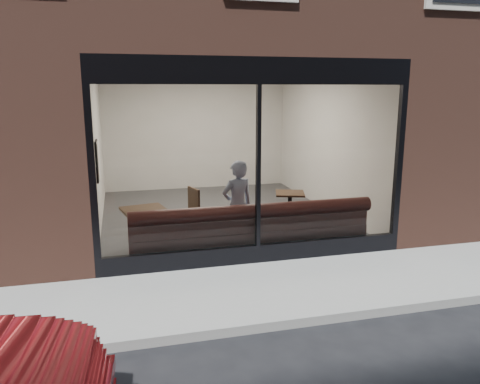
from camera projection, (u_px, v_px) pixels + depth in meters
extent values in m
plane|color=black|center=(306.00, 323.00, 5.60)|extent=(120.00, 120.00, 0.00)
cube|color=gray|center=(279.00, 288.00, 6.54)|extent=(40.00, 2.00, 0.01)
cube|color=gray|center=(308.00, 320.00, 5.54)|extent=(40.00, 0.10, 0.12)
cube|color=brown|center=(50.00, 134.00, 11.89)|extent=(2.50, 12.00, 3.20)
cube|color=brown|center=(322.00, 128.00, 13.73)|extent=(2.50, 12.00, 3.20)
cube|color=brown|center=(181.00, 123.00, 15.65)|extent=(5.00, 6.00, 3.20)
plane|color=#2D2D30|center=(219.00, 215.00, 10.32)|extent=(6.00, 6.00, 0.00)
plane|color=white|center=(218.00, 66.00, 9.63)|extent=(6.00, 6.00, 0.00)
plane|color=beige|center=(196.00, 131.00, 12.80)|extent=(5.00, 0.00, 5.00)
plane|color=beige|center=(97.00, 147.00, 9.37)|extent=(0.00, 6.00, 6.00)
plane|color=beige|center=(326.00, 140.00, 10.59)|extent=(0.00, 6.00, 6.00)
cube|color=black|center=(257.00, 254.00, 7.50)|extent=(5.00, 0.10, 0.30)
cube|color=black|center=(259.00, 71.00, 6.89)|extent=(5.00, 0.10, 0.40)
cube|color=black|center=(258.00, 168.00, 7.20)|extent=(0.06, 0.10, 2.50)
plane|color=white|center=(259.00, 168.00, 7.17)|extent=(4.80, 0.00, 4.80)
cube|color=#331213|center=(251.00, 241.00, 7.86)|extent=(4.00, 0.55, 0.45)
imported|color=#93A0BF|center=(237.00, 206.00, 7.97)|extent=(0.65, 0.51, 1.57)
cube|color=black|center=(144.00, 210.00, 7.85)|extent=(0.83, 0.83, 0.05)
cube|color=black|center=(290.00, 193.00, 9.12)|extent=(0.69, 0.69, 0.04)
cube|color=black|center=(185.00, 226.00, 8.67)|extent=(0.54, 0.54, 0.04)
cube|color=white|center=(98.00, 161.00, 8.69)|extent=(0.02, 0.52, 0.70)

